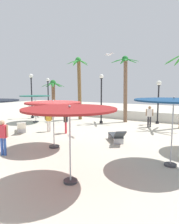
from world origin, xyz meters
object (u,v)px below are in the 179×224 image
at_px(lamp_post_1, 48,95).
at_px(patio_umbrella_2, 174,103).
at_px(palm_tree_0, 125,82).
at_px(patio_umbrella_4, 70,112).
at_px(lounge_chair_1, 117,135).
at_px(patio_umbrella_5, 35,97).
at_px(palm_tree_3, 79,83).
at_px(lamp_post_0, 158,95).
at_px(patio_umbrella_3, 53,105).
at_px(guest_2, 149,114).
at_px(lounge_chair_0, 21,127).
at_px(lamp_post_3, 31,89).
at_px(palm_tree_2, 53,93).
at_px(guest_3, 49,119).
at_px(guest_0, 66,120).
at_px(seagull_0, 109,55).
at_px(guest_1, 3,134).
at_px(lamp_post_2, 101,94).

bearing_deg(lamp_post_1, patio_umbrella_2, -30.18).
bearing_deg(palm_tree_0, patio_umbrella_4, -78.87).
xyz_separation_m(lamp_post_1, lounge_chair_1, (9.67, -5.33, -1.95)).
height_order(patio_umbrella_5, palm_tree_3, palm_tree_3).
xyz_separation_m(lamp_post_0, lounge_chair_1, (-0.89, -7.16, -2.05)).
distance_m(patio_umbrella_3, lamp_post_1, 10.61).
bearing_deg(guest_2, lounge_chair_1, -96.82).
bearing_deg(patio_umbrella_2, lounge_chair_0, 172.71).
xyz_separation_m(patio_umbrella_5, lamp_post_3, (-2.01, 1.56, 0.68)).
xyz_separation_m(palm_tree_2, lamp_post_3, (-0.48, -2.77, 0.38)).
bearing_deg(guest_2, guest_3, -138.84).
bearing_deg(guest_0, seagull_0, 32.54).
bearing_deg(patio_umbrella_2, palm_tree_3, 139.53).
bearing_deg(guest_0, guest_3, -172.85).
bearing_deg(lamp_post_0, palm_tree_3, -169.70).
bearing_deg(lamp_post_1, seagull_0, -22.54).
relative_size(patio_umbrella_4, lamp_post_0, 0.81).
bearing_deg(patio_umbrella_2, seagull_0, 138.45).
bearing_deg(guest_3, lounge_chair_0, -146.77).
bearing_deg(lamp_post_3, seagull_0, -13.45).
xyz_separation_m(lounge_chair_0, guest_1, (3.04, -3.72, 0.60)).
distance_m(patio_umbrella_3, seagull_0, 5.42).
distance_m(palm_tree_0, lounge_chair_1, 7.54).
height_order(palm_tree_3, guest_1, palm_tree_3).
bearing_deg(lounge_chair_0, guest_2, 39.59).
relative_size(lamp_post_0, guest_0, 2.35).
bearing_deg(guest_3, guest_1, -72.97).
relative_size(palm_tree_2, palm_tree_3, 0.66).
xyz_separation_m(patio_umbrella_2, patio_umbrella_3, (-5.60, -0.36, -0.31)).
bearing_deg(guest_0, lounge_chair_0, -157.64).
height_order(patio_umbrella_2, lamp_post_2, lamp_post_2).
relative_size(patio_umbrella_2, palm_tree_0, 0.51).
distance_m(patio_umbrella_2, lamp_post_1, 14.80).
bearing_deg(lounge_chair_1, lamp_post_3, 158.99).
height_order(patio_umbrella_3, guest_1, patio_umbrella_3).
bearing_deg(lounge_chair_0, patio_umbrella_5, 120.67).
height_order(patio_umbrella_4, lounge_chair_1, patio_umbrella_4).
relative_size(lamp_post_0, lamp_post_1, 0.91).
height_order(palm_tree_2, lounge_chair_0, palm_tree_2).
height_order(patio_umbrella_5, lamp_post_0, lamp_post_0).
bearing_deg(patio_umbrella_4, patio_umbrella_2, 49.18).
xyz_separation_m(patio_umbrella_5, lamp_post_2, (5.40, 2.31, 0.36)).
distance_m(patio_umbrella_4, palm_tree_2, 16.20).
bearing_deg(guest_3, lounge_chair_1, -2.13).
xyz_separation_m(palm_tree_2, lounge_chair_0, (3.56, -7.76, -2.12)).
relative_size(lamp_post_0, lounge_chair_1, 2.01).
bearing_deg(guest_1, lounge_chair_0, 129.29).
relative_size(patio_umbrella_5, seagull_0, 2.88).
bearing_deg(palm_tree_2, patio_umbrella_4, -48.35).
bearing_deg(palm_tree_2, lamp_post_2, -16.17).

